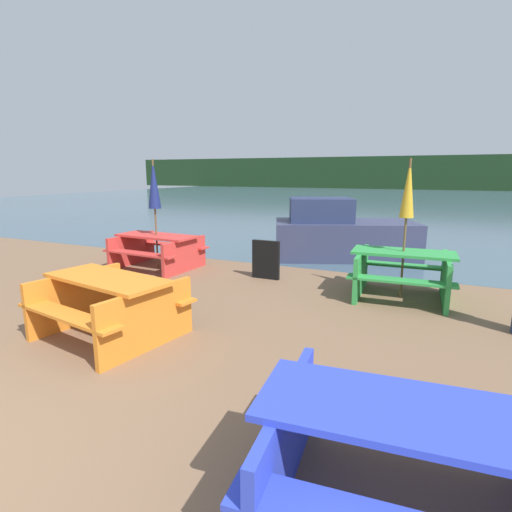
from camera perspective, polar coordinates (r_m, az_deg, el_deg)
The scene contains 10 objects.
water at distance 33.28m, azimuth 18.95°, elevation 7.72°, with size 60.00×50.00×0.00m.
far_treeline at distance 53.16m, azimuth 21.38°, elevation 11.03°, with size 80.00×1.60×4.00m.
picnic_table_blue at distance 2.68m, azimuth 21.27°, elevation -25.00°, with size 1.87×1.54×0.74m.
picnic_table_orange at distance 5.32m, azimuth -20.23°, elevation -6.03°, with size 1.88×1.64×0.77m.
picnic_table_green at distance 6.95m, azimuth 20.14°, elevation -1.94°, with size 1.65×1.45×0.78m.
picnic_table_red at distance 8.85m, azimuth -13.95°, elevation 1.15°, with size 1.83×1.48×0.72m.
umbrella_navy at distance 8.71m, azimuth -14.39°, elevation 9.77°, with size 0.26×0.26×2.30m.
umbrella_gold at distance 6.77m, azimuth 20.92°, elevation 8.68°, with size 0.22×0.22×2.24m.
boat at distance 9.87m, azimuth 12.00°, elevation 3.01°, with size 3.66×2.70×1.43m.
signboard at distance 7.72m, azimuth 1.41°, elevation -0.53°, with size 0.55×0.08×0.75m.
Camera 1 is at (3.33, -0.74, 2.03)m, focal length 28.00 mm.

